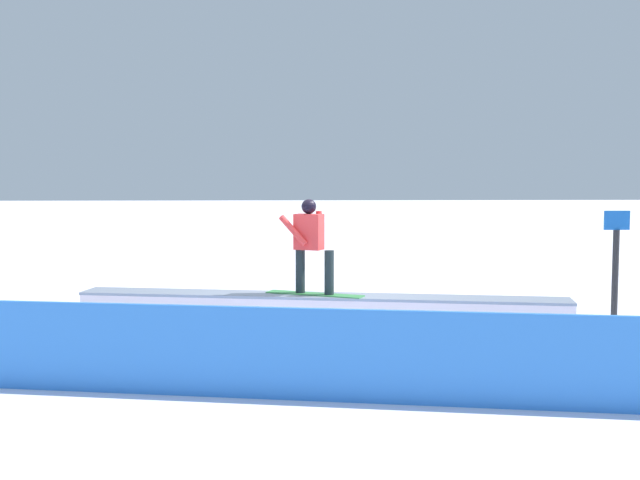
% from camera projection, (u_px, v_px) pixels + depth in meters
% --- Properties ---
extents(ground_plane, '(120.00, 120.00, 0.00)m').
position_uv_depth(ground_plane, '(320.00, 335.00, 11.72)').
color(ground_plane, white).
extents(grind_box, '(7.24, 1.91, 0.60)m').
position_uv_depth(grind_box, '(320.00, 317.00, 11.70)').
color(grind_box, white).
rests_on(grind_box, ground_plane).
extents(snowboarder, '(1.47, 0.87, 1.41)m').
position_uv_depth(snowboarder, '(310.00, 243.00, 11.65)').
color(snowboarder, '#368642').
rests_on(snowboarder, grind_box).
extents(safety_fence, '(9.98, 1.91, 0.98)m').
position_uv_depth(safety_fence, '(333.00, 355.00, 8.24)').
color(safety_fence, '#347FE6').
rests_on(safety_fence, ground_plane).
extents(trail_marker, '(0.40, 0.10, 1.81)m').
position_uv_depth(trail_marker, '(615.00, 264.00, 12.36)').
color(trail_marker, '#262628').
rests_on(trail_marker, ground_plane).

